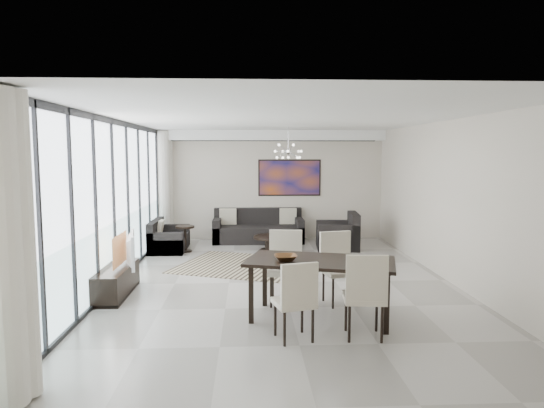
{
  "coord_description": "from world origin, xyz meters",
  "views": [
    {
      "loc": [
        -0.61,
        -8.48,
        2.31
      ],
      "look_at": [
        -0.11,
        1.57,
        1.25
      ],
      "focal_mm": 32.0,
      "sensor_mm": 36.0,
      "label": 1
    }
  ],
  "objects": [
    {
      "name": "bowl_coffee",
      "position": [
        0.04,
        2.8,
        0.39
      ],
      "size": [
        0.31,
        0.31,
        0.08
      ],
      "primitive_type": "imported",
      "rotation": [
        0.0,
        0.0,
        -0.21
      ],
      "color": "brown",
      "rests_on": "coffee_table"
    },
    {
      "name": "soffit",
      "position": [
        0.0,
        4.3,
        2.77
      ],
      "size": [
        5.98,
        0.4,
        0.26
      ],
      "primitive_type": "cube",
      "color": "white",
      "rests_on": "room_shell"
    },
    {
      "name": "painting",
      "position": [
        0.5,
        4.47,
        1.65
      ],
      "size": [
        1.68,
        0.04,
        0.98
      ],
      "primitive_type": "cube",
      "color": "#A94A17",
      "rests_on": "room_shell"
    },
    {
      "name": "armchair",
      "position": [
        1.59,
        3.05,
        0.3
      ],
      "size": [
        1.07,
        1.12,
        0.87
      ],
      "color": "black",
      "rests_on": "floor"
    },
    {
      "name": "dining_chair_se",
      "position": [
        0.82,
        -2.74,
        0.63
      ],
      "size": [
        0.55,
        0.55,
        1.09
      ],
      "color": "beige",
      "rests_on": "floor"
    },
    {
      "name": "bowl_dining",
      "position": [
        -0.1,
        -1.95,
        0.88
      ],
      "size": [
        0.34,
        0.34,
        0.08
      ],
      "primitive_type": "imported",
      "rotation": [
        0.0,
        0.0,
        0.06
      ],
      "color": "brown",
      "rests_on": "dining_table"
    },
    {
      "name": "side_table",
      "position": [
        -2.09,
        2.82,
        0.41
      ],
      "size": [
        0.44,
        0.44,
        0.61
      ],
      "color": "black",
      "rests_on": "floor"
    },
    {
      "name": "television",
      "position": [
        -2.6,
        -0.58,
        0.74
      ],
      "size": [
        0.34,
        0.96,
        0.55
      ],
      "primitive_type": "imported",
      "rotation": [
        0.0,
        0.0,
        1.8
      ],
      "color": "gray",
      "rests_on": "tv_console"
    },
    {
      "name": "dining_chair_sw",
      "position": [
        -0.03,
        -2.77,
        0.58
      ],
      "size": [
        0.56,
        0.56,
        1.01
      ],
      "color": "beige",
      "rests_on": "floor"
    },
    {
      "name": "tv_console",
      "position": [
        -2.76,
        -0.65,
        0.23
      ],
      "size": [
        0.41,
        1.48,
        0.46
      ],
      "primitive_type": "cube",
      "color": "black",
      "rests_on": "floor"
    },
    {
      "name": "loveseat",
      "position": [
        -2.54,
        3.05,
        0.24
      ],
      "size": [
        0.81,
        1.44,
        0.72
      ],
      "color": "black",
      "rests_on": "floor"
    },
    {
      "name": "chandelier",
      "position": [
        0.3,
        2.5,
        2.35
      ],
      "size": [
        0.66,
        0.66,
        0.71
      ],
      "color": "silver",
      "rests_on": "room_shell"
    },
    {
      "name": "dining_chair_nw",
      "position": [
        -0.04,
        -1.14,
        0.64
      ],
      "size": [
        0.57,
        0.57,
        1.11
      ],
      "color": "beige",
      "rests_on": "floor"
    },
    {
      "name": "window_wall",
      "position": [
        -2.86,
        0.0,
        1.47
      ],
      "size": [
        0.37,
        8.95,
        2.9
      ],
      "color": "silver",
      "rests_on": "floor"
    },
    {
      "name": "dining_chair_ne",
      "position": [
        0.77,
        -1.17,
        0.63
      ],
      "size": [
        0.6,
        0.6,
        1.09
      ],
      "color": "beige",
      "rests_on": "floor"
    },
    {
      "name": "coffee_table",
      "position": [
        0.0,
        2.83,
        0.2
      ],
      "size": [
        0.99,
        0.99,
        0.35
      ],
      "color": "black",
      "rests_on": "floor"
    },
    {
      "name": "room_shell",
      "position": [
        0.46,
        0.0,
        1.45
      ],
      "size": [
        6.0,
        9.0,
        2.9
      ],
      "color": "#A8A39B",
      "rests_on": "ground"
    },
    {
      "name": "sofa_main",
      "position": [
        -0.35,
        4.07,
        0.29
      ],
      "size": [
        2.34,
        0.96,
        0.85
      ],
      "color": "black",
      "rests_on": "floor"
    },
    {
      "name": "rug",
      "position": [
        -0.56,
        1.29,
        0.01
      ],
      "size": [
        3.44,
        3.06,
        0.01
      ],
      "primitive_type": "cube",
      "rotation": [
        0.0,
        0.0,
        -0.36
      ],
      "color": "black",
      "rests_on": "floor"
    },
    {
      "name": "dining_table",
      "position": [
        0.39,
        -1.94,
        0.75
      ],
      "size": [
        2.21,
        1.51,
        0.84
      ],
      "color": "black",
      "rests_on": "floor"
    }
  ]
}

